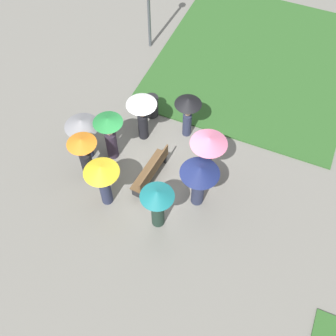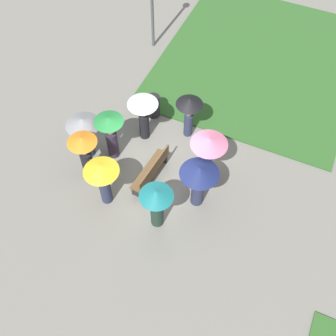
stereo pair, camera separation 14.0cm
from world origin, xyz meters
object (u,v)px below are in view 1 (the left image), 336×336
at_px(crowd_person_black, 188,109).
at_px(crowd_person_yellow, 102,177).
at_px(crowd_person_pink, 208,148).
at_px(park_bench, 151,171).
at_px(crowd_person_grey, 83,130).
at_px(crowd_person_white, 142,112).
at_px(crowd_person_green, 110,133).
at_px(trash_bin, 152,106).
at_px(crowd_person_teal, 157,202).
at_px(crowd_person_orange, 84,154).
at_px(crowd_person_navy, 199,177).

xyz_separation_m(crowd_person_black, crowd_person_yellow, (3.60, -1.30, 0.07)).
bearing_deg(crowd_person_pink, park_bench, 164.47).
height_order(crowd_person_grey, crowd_person_yellow, crowd_person_yellow).
height_order(crowd_person_yellow, crowd_person_white, crowd_person_yellow).
bearing_deg(crowd_person_pink, crowd_person_green, 144.90).
bearing_deg(crowd_person_black, crowd_person_white, 11.48).
bearing_deg(crowd_person_black, trash_bin, -29.02).
relative_size(crowd_person_black, crowd_person_teal, 1.00).
bearing_deg(crowd_person_teal, crowd_person_white, 89.75).
bearing_deg(crowd_person_yellow, crowd_person_pink, -155.68).
bearing_deg(crowd_person_pink, crowd_person_grey, 147.70).
distance_m(crowd_person_white, crowd_person_teal, 3.51).
relative_size(crowd_person_grey, crowd_person_green, 0.94).
distance_m(crowd_person_grey, crowd_person_white, 2.05).
relative_size(trash_bin, crowd_person_grey, 0.49).
xyz_separation_m(crowd_person_black, crowd_person_white, (0.72, -1.37, -0.01)).
height_order(trash_bin, crowd_person_grey, crowd_person_grey).
xyz_separation_m(crowd_person_black, crowd_person_green, (1.91, -1.97, -0.10)).
bearing_deg(crowd_person_teal, crowd_person_yellow, 144.92).
height_order(crowd_person_grey, crowd_person_white, crowd_person_white).
xyz_separation_m(crowd_person_yellow, crowd_person_pink, (-2.13, 2.55, 0.17)).
bearing_deg(crowd_person_green, crowd_person_pink, 89.38).
relative_size(park_bench, crowd_person_black, 1.04).
bearing_deg(crowd_person_orange, crowd_person_yellow, -56.36).
bearing_deg(crowd_person_pink, crowd_person_yellow, 177.12).
relative_size(trash_bin, crowd_person_black, 0.49).
bearing_deg(crowd_person_pink, trash_bin, 103.91).
bearing_deg(crowd_person_yellow, crowd_person_white, -104.33).
distance_m(crowd_person_black, crowd_person_pink, 1.94).
height_order(crowd_person_orange, crowd_person_teal, crowd_person_orange).
xyz_separation_m(trash_bin, crowd_person_grey, (2.56, -1.24, 0.88)).
height_order(park_bench, crowd_person_green, crowd_person_green).
distance_m(trash_bin, crowd_person_teal, 4.58).
xyz_separation_m(trash_bin, crowd_person_green, (2.25, -0.45, 0.75)).
relative_size(park_bench, crowd_person_navy, 1.01).
relative_size(crowd_person_pink, crowd_person_navy, 1.08).
bearing_deg(park_bench, crowd_person_yellow, -31.16).
bearing_deg(crowd_person_teal, trash_bin, 84.20).
bearing_deg(crowd_person_orange, crowd_person_white, 43.41).
bearing_deg(crowd_person_teal, crowd_person_pink, 39.04).
height_order(crowd_person_yellow, crowd_person_green, crowd_person_green).
bearing_deg(crowd_person_white, crowd_person_green, 69.78).
relative_size(crowd_person_grey, crowd_person_white, 0.97).
relative_size(trash_bin, crowd_person_white, 0.48).
xyz_separation_m(park_bench, crowd_person_yellow, (1.32, -0.96, 0.89)).
bearing_deg(crowd_person_teal, crowd_person_black, 65.30).
xyz_separation_m(crowd_person_pink, crowd_person_orange, (1.52, -3.53, -0.31)).
distance_m(crowd_person_yellow, crowd_person_pink, 3.33).
bearing_deg(crowd_person_teal, crowd_person_green, 111.84).
relative_size(crowd_person_pink, crowd_person_orange, 1.03).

